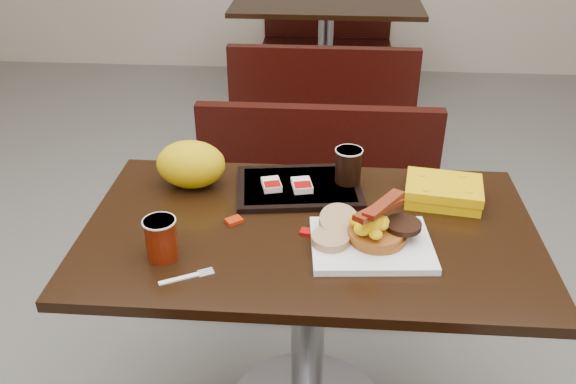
# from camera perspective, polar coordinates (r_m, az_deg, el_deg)

# --- Properties ---
(table_near) EXTENTS (1.20, 0.70, 0.75)m
(table_near) POSITION_cam_1_polar(r_m,az_deg,el_deg) (1.85, 1.87, -13.01)
(table_near) COLOR black
(table_near) RESTS_ON floor
(bench_near_n) EXTENTS (1.00, 0.46, 0.72)m
(bench_near_n) POSITION_cam_1_polar(r_m,az_deg,el_deg) (2.41, 2.61, -1.83)
(bench_near_n) COLOR black
(bench_near_n) RESTS_ON floor
(table_far) EXTENTS (1.20, 0.70, 0.75)m
(table_far) POSITION_cam_1_polar(r_m,az_deg,el_deg) (4.14, 3.51, 12.42)
(table_far) COLOR black
(table_far) RESTS_ON floor
(bench_far_s) EXTENTS (1.00, 0.46, 0.72)m
(bench_far_s) POSITION_cam_1_polar(r_m,az_deg,el_deg) (3.49, 3.27, 8.68)
(bench_far_s) COLOR black
(bench_far_s) RESTS_ON floor
(bench_far_n) EXTENTS (1.00, 0.46, 0.72)m
(bench_far_n) POSITION_cam_1_polar(r_m,az_deg,el_deg) (4.82, 3.68, 14.80)
(bench_far_n) COLOR black
(bench_far_n) RESTS_ON floor
(platter) EXTENTS (0.32, 0.26, 0.02)m
(platter) POSITION_cam_1_polar(r_m,az_deg,el_deg) (1.54, 7.86, -4.94)
(platter) COLOR white
(platter) RESTS_ON table_near
(pancake_stack) EXTENTS (0.18, 0.18, 0.03)m
(pancake_stack) POSITION_cam_1_polar(r_m,az_deg,el_deg) (1.54, 8.43, -3.93)
(pancake_stack) COLOR #A45A1B
(pancake_stack) RESTS_ON platter
(sausage_patty) EXTENTS (0.09, 0.09, 0.01)m
(sausage_patty) POSITION_cam_1_polar(r_m,az_deg,el_deg) (1.55, 10.81, -3.08)
(sausage_patty) COLOR black
(sausage_patty) RESTS_ON pancake_stack
(scrambled_eggs) EXTENTS (0.11, 0.10, 0.05)m
(scrambled_eggs) POSITION_cam_1_polar(r_m,az_deg,el_deg) (1.50, 7.89, -3.12)
(scrambled_eggs) COLOR yellow
(scrambled_eggs) RESTS_ON pancake_stack
(bacon_strips) EXTENTS (0.18, 0.19, 0.01)m
(bacon_strips) POSITION_cam_1_polar(r_m,az_deg,el_deg) (1.50, 8.59, -1.50)
(bacon_strips) COLOR #4D0C05
(bacon_strips) RESTS_ON scrambled_eggs
(muffin_bottom) EXTENTS (0.10, 0.10, 0.02)m
(muffin_bottom) POSITION_cam_1_polar(r_m,az_deg,el_deg) (1.52, 4.01, -4.45)
(muffin_bottom) COLOR tan
(muffin_bottom) RESTS_ON platter
(muffin_top) EXTENTS (0.12, 0.12, 0.06)m
(muffin_top) POSITION_cam_1_polar(r_m,az_deg,el_deg) (1.57, 4.82, -2.76)
(muffin_top) COLOR tan
(muffin_top) RESTS_ON platter
(coffee_cup_near) EXTENTS (0.09, 0.09, 0.11)m
(coffee_cup_near) POSITION_cam_1_polar(r_m,az_deg,el_deg) (1.50, -11.87, -4.35)
(coffee_cup_near) COLOR maroon
(coffee_cup_near) RESTS_ON table_near
(fork) EXTENTS (0.13, 0.08, 0.00)m
(fork) POSITION_cam_1_polar(r_m,az_deg,el_deg) (1.45, -10.27, -8.06)
(fork) COLOR white
(fork) RESTS_ON table_near
(knife) EXTENTS (0.08, 0.18, 0.00)m
(knife) POSITION_cam_1_polar(r_m,az_deg,el_deg) (1.60, 9.26, -3.91)
(knife) COLOR white
(knife) RESTS_ON table_near
(condiment_syrup) EXTENTS (0.05, 0.05, 0.01)m
(condiment_syrup) POSITION_cam_1_polar(r_m,az_deg,el_deg) (1.63, -5.11, -2.70)
(condiment_syrup) COLOR #A92307
(condiment_syrup) RESTS_ON table_near
(condiment_ketchup) EXTENTS (0.04, 0.04, 0.01)m
(condiment_ketchup) POSITION_cam_1_polar(r_m,az_deg,el_deg) (1.58, 1.86, -3.79)
(condiment_ketchup) COLOR #8C0504
(condiment_ketchup) RESTS_ON table_near
(tray) EXTENTS (0.39, 0.30, 0.02)m
(tray) POSITION_cam_1_polar(r_m,az_deg,el_deg) (1.78, 1.02, 0.46)
(tray) COLOR black
(tray) RESTS_ON table_near
(hashbrown_sleeve_left) EXTENTS (0.07, 0.08, 0.02)m
(hashbrown_sleeve_left) POSITION_cam_1_polar(r_m,az_deg,el_deg) (1.76, -1.57, 0.71)
(hashbrown_sleeve_left) COLOR silver
(hashbrown_sleeve_left) RESTS_ON tray
(hashbrown_sleeve_right) EXTENTS (0.07, 0.08, 0.02)m
(hashbrown_sleeve_right) POSITION_cam_1_polar(r_m,az_deg,el_deg) (1.75, 1.32, 0.65)
(hashbrown_sleeve_right) COLOR silver
(hashbrown_sleeve_right) RESTS_ON tray
(coffee_cup_far) EXTENTS (0.08, 0.08, 0.10)m
(coffee_cup_far) POSITION_cam_1_polar(r_m,az_deg,el_deg) (1.77, 5.70, 2.48)
(coffee_cup_far) COLOR black
(coffee_cup_far) RESTS_ON tray
(clamshell) EXTENTS (0.23, 0.19, 0.06)m
(clamshell) POSITION_cam_1_polar(r_m,az_deg,el_deg) (1.77, 14.43, 0.04)
(clamshell) COLOR #E2A903
(clamshell) RESTS_ON table_near
(paper_bag) EXTENTS (0.22, 0.18, 0.14)m
(paper_bag) POSITION_cam_1_polar(r_m,az_deg,el_deg) (1.79, -9.13, 2.60)
(paper_bag) COLOR #F0B108
(paper_bag) RESTS_ON table_near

